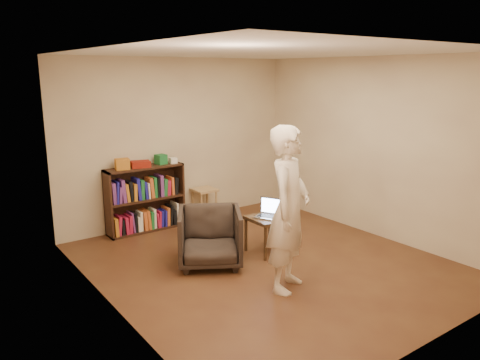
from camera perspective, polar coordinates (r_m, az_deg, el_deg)
floor at (r=6.06m, az=3.25°, el=-10.09°), size 4.50×4.50×0.00m
ceiling at (r=5.58m, az=3.61°, el=15.29°), size 4.50×4.50×0.00m
wall_back at (r=7.53m, az=-7.54°, el=4.69°), size 4.00×0.00×4.00m
wall_left at (r=4.70m, az=-15.81°, el=-0.74°), size 0.00×4.50×4.50m
wall_right at (r=7.10m, az=16.03°, el=3.80°), size 0.00×4.50×4.50m
bookshelf at (r=7.27m, az=-11.47°, el=-2.69°), size 1.20×0.30×1.00m
box_yellow at (r=6.96m, az=-14.17°, el=1.89°), size 0.22×0.17×0.16m
red_cloth at (r=7.08m, az=-12.02°, el=1.91°), size 0.32×0.26×0.09m
box_green at (r=7.26m, az=-9.62°, el=2.51°), size 0.17×0.17×0.15m
box_white at (r=7.30m, az=-8.16°, el=2.37°), size 0.11×0.11×0.08m
stool at (r=7.68m, az=-4.38°, el=-1.79°), size 0.36×0.36×0.52m
armchair at (r=5.91m, az=-3.70°, el=-6.96°), size 1.07×1.07×0.72m
side_table at (r=6.28m, az=3.42°, el=-5.23°), size 0.48×0.48×0.50m
laptop at (r=6.24m, az=3.65°, el=-3.97°), size 0.37×0.40×0.25m
person at (r=5.13m, az=5.97°, el=-3.57°), size 0.80×0.72×1.84m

